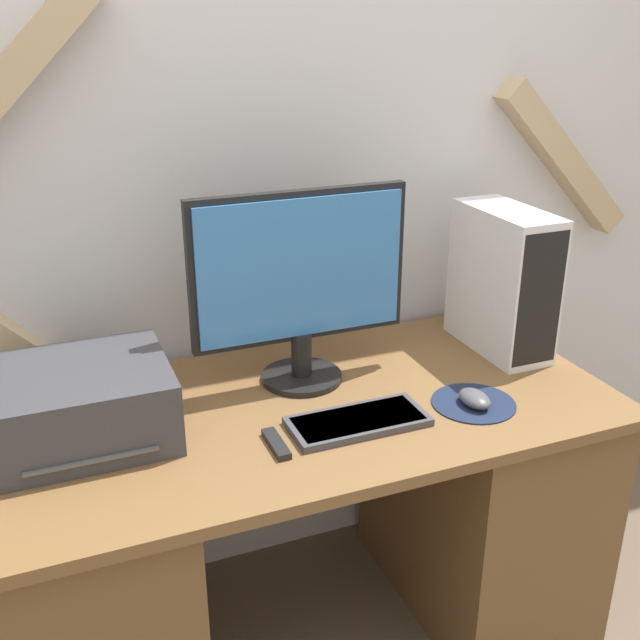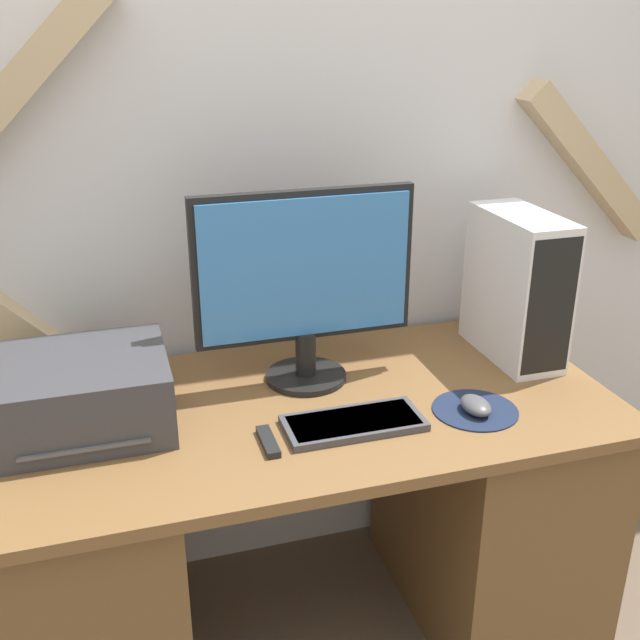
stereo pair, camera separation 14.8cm
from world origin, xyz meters
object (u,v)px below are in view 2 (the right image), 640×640
object	(u,v)px
computer_tower	(517,287)
remote_control	(268,442)
keyboard	(354,423)
mouse	(476,405)
printer	(82,394)
monitor	(305,278)

from	to	relation	value
computer_tower	remote_control	bearing A→B (deg)	-160.65
keyboard	mouse	distance (m)	0.30
printer	remote_control	bearing A→B (deg)	-27.66
mouse	printer	size ratio (longest dim) A/B	0.25
computer_tower	remote_control	world-z (taller)	computer_tower
monitor	printer	world-z (taller)	monitor
keyboard	computer_tower	size ratio (longest dim) A/B	0.81
printer	computer_tower	bearing A→B (deg)	3.22
mouse	remote_control	bearing A→B (deg)	179.22
printer	remote_control	xyz separation A→B (m)	(0.39, -0.20, -0.08)
keyboard	computer_tower	distance (m)	0.64
keyboard	printer	xyz separation A→B (m)	(-0.60, 0.19, 0.07)
remote_control	keyboard	bearing A→B (deg)	5.30
keyboard	mouse	size ratio (longest dim) A/B	3.30
monitor	computer_tower	size ratio (longest dim) A/B	1.39
computer_tower	printer	distance (m)	1.17
mouse	remote_control	size ratio (longest dim) A/B	0.80
monitor	remote_control	size ratio (longest dim) A/B	4.57
computer_tower	printer	bearing A→B (deg)	-176.78
monitor	printer	xyz separation A→B (m)	(-0.56, -0.09, -0.20)
keyboard	computer_tower	xyz separation A→B (m)	(0.56, 0.25, 0.19)
monitor	computer_tower	distance (m)	0.60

